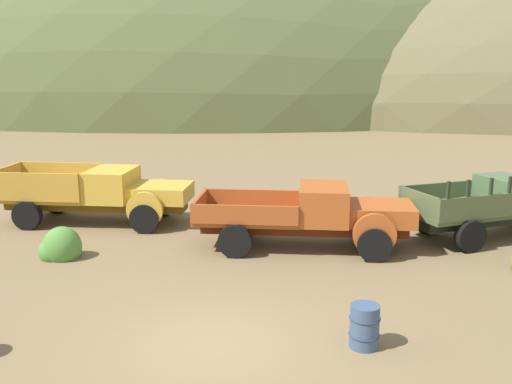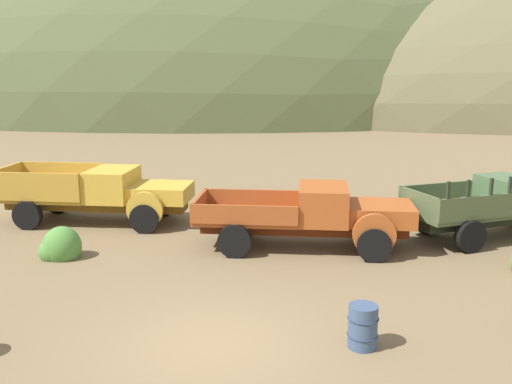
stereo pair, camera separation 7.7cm
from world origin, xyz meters
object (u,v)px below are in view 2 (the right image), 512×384
truck_faded_yellow (108,194)px  truck_oxide_orange (320,216)px  truck_weathered_green (504,206)px  oil_drum_spare (363,326)px

truck_faded_yellow → truck_oxide_orange: (6.69, -3.49, -0.02)m
truck_weathered_green → oil_drum_spare: size_ratio=6.95×
truck_oxide_orange → oil_drum_spare: size_ratio=7.72×
truck_faded_yellow → oil_drum_spare: 11.56m
truck_faded_yellow → oil_drum_spare: (6.27, -9.69, -0.59)m
truck_faded_yellow → oil_drum_spare: size_ratio=7.93×
truck_faded_yellow → truck_weathered_green: size_ratio=1.14×
truck_weathered_green → oil_drum_spare: (-6.50, -6.89, -0.56)m
truck_oxide_orange → oil_drum_spare: (-0.43, -6.20, -0.57)m
truck_faded_yellow → truck_weathered_green: (12.76, -2.80, -0.03)m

